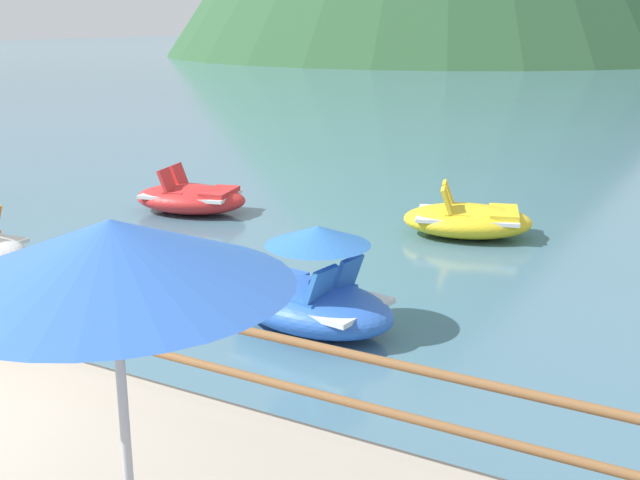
{
  "coord_description": "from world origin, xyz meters",
  "views": [
    {
      "loc": [
        5.94,
        -3.07,
        3.52
      ],
      "look_at": [
        1.44,
        5.0,
        0.9
      ],
      "focal_mm": 44.19,
      "sensor_mm": 36.0,
      "label": 1
    }
  ],
  "objects_px": {
    "pedal_boat_0": "(311,293)",
    "pedal_boat_5": "(468,220)",
    "pedal_boat_2": "(191,198)",
    "beach_umbrella": "(112,260)"
  },
  "relations": [
    {
      "from": "pedal_boat_0",
      "to": "pedal_boat_2",
      "type": "height_order",
      "value": "pedal_boat_0"
    },
    {
      "from": "beach_umbrella",
      "to": "pedal_boat_5",
      "type": "distance_m",
      "value": 10.05
    },
    {
      "from": "beach_umbrella",
      "to": "pedal_boat_5",
      "type": "bearing_deg",
      "value": 98.8
    },
    {
      "from": "beach_umbrella",
      "to": "pedal_boat_0",
      "type": "distance_m",
      "value": 5.61
    },
    {
      "from": "beach_umbrella",
      "to": "pedal_boat_2",
      "type": "height_order",
      "value": "beach_umbrella"
    },
    {
      "from": "pedal_boat_2",
      "to": "pedal_boat_5",
      "type": "xyz_separation_m",
      "value": [
        5.05,
        0.93,
        0.0
      ]
    },
    {
      "from": "pedal_boat_2",
      "to": "pedal_boat_5",
      "type": "height_order",
      "value": "pedal_boat_5"
    },
    {
      "from": "pedal_boat_0",
      "to": "pedal_boat_5",
      "type": "height_order",
      "value": "pedal_boat_0"
    },
    {
      "from": "pedal_boat_2",
      "to": "pedal_boat_5",
      "type": "bearing_deg",
      "value": 10.41
    },
    {
      "from": "pedal_boat_0",
      "to": "pedal_boat_2",
      "type": "xyz_separation_m",
      "value": [
        -4.78,
        3.85,
        -0.15
      ]
    }
  ]
}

